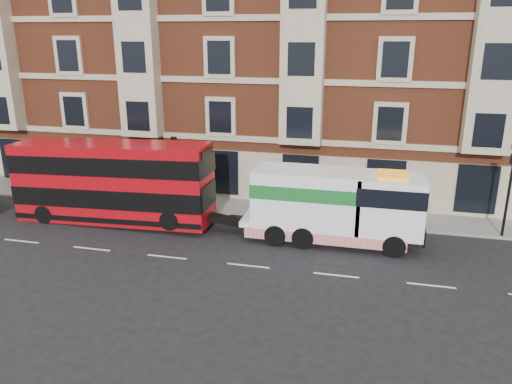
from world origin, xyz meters
TOP-DOWN VIEW (x-y plane):
  - ground at (0.00, 0.00)m, footprint 120.00×120.00m
  - sidewalk at (0.00, 7.50)m, footprint 90.00×3.00m
  - victorian_terrace at (0.50, 15.00)m, footprint 45.00×12.00m
  - lamp_post_west at (-6.00, 6.20)m, footprint 0.35×0.15m
  - lamp_post_east at (12.00, 6.20)m, footprint 0.35×0.15m
  - double_decker_bus at (-8.68, 3.70)m, footprint 11.13×2.56m
  - tow_truck at (3.38, 3.70)m, footprint 8.91×2.63m
  - pedestrian at (-13.65, 6.92)m, footprint 0.71×0.52m

SIDE VIEW (x-z plane):
  - ground at x=0.00m, z-range 0.00..0.00m
  - sidewalk at x=0.00m, z-range 0.00..0.15m
  - pedestrian at x=-13.65m, z-range 0.15..1.94m
  - tow_truck at x=3.38m, z-range 0.11..3.83m
  - double_decker_bus at x=-8.68m, z-range 0.13..4.64m
  - lamp_post_west at x=-6.00m, z-range 0.50..4.85m
  - lamp_post_east at x=12.00m, z-range 0.50..4.85m
  - victorian_terrace at x=0.50m, z-range -0.13..20.27m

